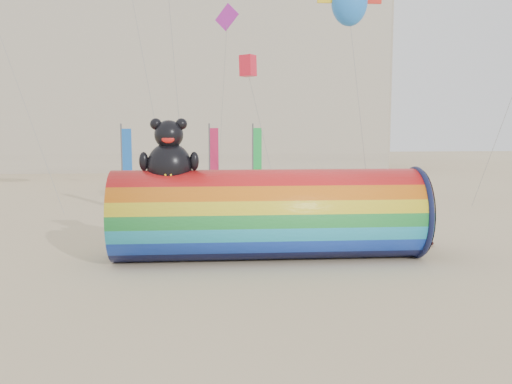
{
  "coord_description": "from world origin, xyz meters",
  "views": [
    {
      "loc": [
        -1.39,
        -21.79,
        5.25
      ],
      "look_at": [
        0.5,
        1.5,
        2.4
      ],
      "focal_mm": 40.0,
      "sensor_mm": 36.0,
      "label": 1
    }
  ],
  "objects": [
    {
      "name": "ground",
      "position": [
        0.0,
        0.0,
        0.0
      ],
      "size": [
        160.0,
        160.0,
        0.0
      ],
      "primitive_type": "plane",
      "color": "#CCB58C",
      "rests_on": "ground"
    },
    {
      "name": "kite_handler",
      "position": [
        6.73,
        3.12,
        0.78
      ],
      "size": [
        0.67,
        0.65,
        1.56
      ],
      "primitive_type": "imported",
      "rotation": [
        0.0,
        0.0,
        3.85
      ],
      "color": "#4E5155",
      "rests_on": "ground"
    },
    {
      "name": "festival_banners",
      "position": [
        -1.95,
        14.69,
        2.64
      ],
      "size": [
        8.7,
        3.76,
        5.2
      ],
      "color": "#59595E",
      "rests_on": "ground"
    },
    {
      "name": "fabric_bundle",
      "position": [
        6.78,
        1.43,
        0.17
      ],
      "size": [
        2.62,
        1.35,
        0.41
      ],
      "color": "#3D0F0B",
      "rests_on": "ground"
    },
    {
      "name": "hotel_building",
      "position": [
        -12.0,
        45.95,
        10.31
      ],
      "size": [
        60.4,
        15.4,
        20.6
      ],
      "color": "#B7AD99",
      "rests_on": "ground"
    },
    {
      "name": "windsock_assembly",
      "position": [
        0.83,
        -0.15,
        1.82
      ],
      "size": [
        11.93,
        3.63,
        5.5
      ],
      "color": "red",
      "rests_on": "ground"
    }
  ]
}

